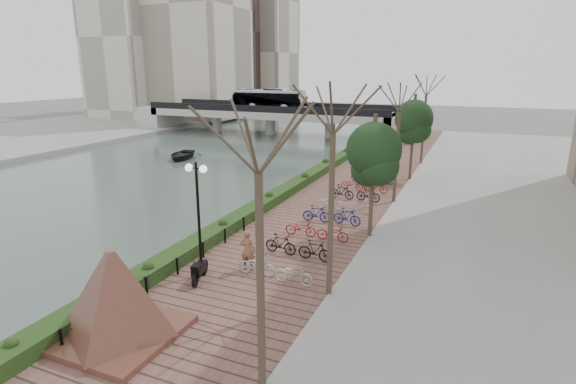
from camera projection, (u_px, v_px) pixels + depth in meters
The scene contains 14 objects.
ground at pixel (138, 289), 19.40m from camera, with size 220.00×220.00×0.00m, color #59595B.
river_water at pixel (189, 159), 47.25m from camera, with size 30.00×130.00×0.02m, color #40504C.
promenade at pixel (343, 193), 33.31m from camera, with size 8.00×75.00×0.50m, color brown.
hedge at pixel (312, 175), 36.68m from camera, with size 1.10×56.00×0.60m, color #1D3613.
chain_fence at pixel (191, 258), 20.41m from camera, with size 0.10×14.10×0.70m.
granite_monument at pixel (115, 294), 14.66m from camera, with size 5.13×5.13×3.07m.
lamppost at pixel (197, 196), 18.62m from camera, with size 1.02×0.32×5.00m.
motorcycle at pixel (200, 269), 18.97m from camera, with size 0.51×1.64×1.03m, color black, non-canonical shape.
pedestrian at pixel (248, 250), 19.84m from camera, with size 0.68×0.45×1.87m, color brown.
bicycle_parking at pixel (338, 210), 27.00m from camera, with size 2.40×19.89×1.00m.
street_trees at pixel (387, 165), 26.61m from camera, with size 3.20×37.12×6.80m.
bridge at pixel (270, 111), 64.09m from camera, with size 36.00×10.77×6.50m.
boat at pixel (182, 155), 47.05m from camera, with size 3.22×4.51×0.93m, color black.
far_buildings at pixel (194, 33), 89.37m from camera, with size 35.00×38.00×38.00m.
Camera 1 is at (12.91, -13.60, 9.17)m, focal length 28.00 mm.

